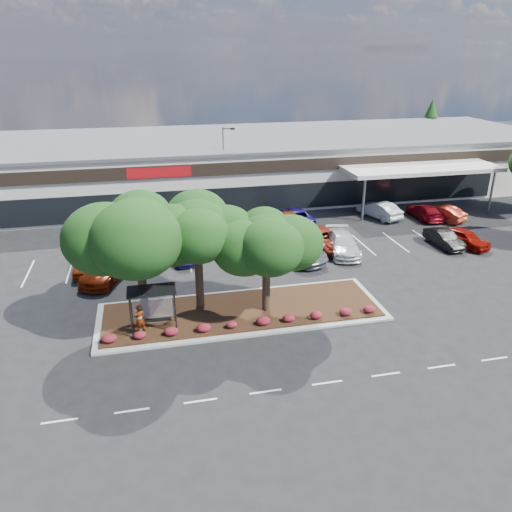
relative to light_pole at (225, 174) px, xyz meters
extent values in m
plane|color=black|center=(-0.67, -26.31, -3.71)|extent=(160.00, 160.00, 0.00)
cube|color=silver|center=(-0.67, 7.69, -0.71)|extent=(80.00, 20.00, 6.00)
cube|color=#504F52|center=(-0.67, 7.69, 2.39)|extent=(80.40, 20.40, 0.30)
cube|color=black|center=(-0.67, -2.36, 1.09)|extent=(80.00, 0.25, 1.20)
cube|color=black|center=(-0.67, -2.36, -2.11)|extent=(60.00, 0.18, 2.60)
cube|color=#B20C12|center=(-6.67, -2.43, 1.09)|extent=(6.00, 0.12, 1.00)
cube|color=silver|center=(19.33, -4.81, 0.69)|extent=(16.00, 5.00, 0.40)
cylinder|color=slate|center=(12.33, -6.81, -1.61)|extent=(0.24, 0.24, 4.20)
cylinder|color=slate|center=(26.33, -6.81, -1.61)|extent=(0.24, 0.24, 4.20)
cube|color=#A7A7A1|center=(-2.67, -22.31, -3.64)|extent=(18.00, 6.00, 0.15)
cube|color=#3E2112|center=(-2.67, -22.31, -3.51)|extent=(17.20, 5.20, 0.12)
cube|color=silver|center=(-12.67, -30.31, -3.71)|extent=(1.60, 0.12, 0.01)
cube|color=silver|center=(-9.47, -30.31, -3.71)|extent=(1.60, 0.12, 0.01)
cube|color=silver|center=(-6.27, -30.31, -3.71)|extent=(1.60, 0.12, 0.01)
cube|color=silver|center=(-3.07, -30.31, -3.71)|extent=(1.60, 0.12, 0.01)
cube|color=silver|center=(0.13, -30.31, -3.71)|extent=(1.60, 0.12, 0.01)
cube|color=silver|center=(3.33, -30.31, -3.71)|extent=(1.60, 0.12, 0.01)
cube|color=silver|center=(6.53, -30.31, -3.71)|extent=(1.60, 0.12, 0.01)
cube|color=silver|center=(9.73, -30.31, -3.71)|extent=(1.60, 0.12, 0.01)
cube|color=silver|center=(-17.17, -12.81, -3.71)|extent=(0.12, 5.00, 0.01)
cube|color=silver|center=(-14.17, -12.81, -3.71)|extent=(0.12, 5.00, 0.01)
cube|color=silver|center=(-11.17, -12.81, -3.71)|extent=(0.12, 5.00, 0.01)
cube|color=silver|center=(-8.17, -12.81, -3.71)|extent=(0.12, 5.00, 0.01)
cube|color=silver|center=(-5.17, -12.81, -3.71)|extent=(0.12, 5.00, 0.01)
cube|color=silver|center=(-2.17, -12.81, -3.71)|extent=(0.12, 5.00, 0.01)
cube|color=silver|center=(0.83, -12.81, -3.71)|extent=(0.12, 5.00, 0.01)
cube|color=silver|center=(3.83, -12.81, -3.71)|extent=(0.12, 5.00, 0.01)
cube|color=silver|center=(6.83, -12.81, -3.71)|extent=(0.12, 5.00, 0.01)
cube|color=silver|center=(9.83, -12.81, -3.71)|extent=(0.12, 5.00, 0.01)
cube|color=silver|center=(12.83, -12.81, -3.71)|extent=(0.12, 5.00, 0.01)
cube|color=silver|center=(15.83, -12.81, -3.71)|extent=(0.12, 5.00, 0.01)
cylinder|color=black|center=(-9.42, -22.86, -2.20)|extent=(0.08, 0.08, 2.50)
cylinder|color=black|center=(-6.92, -22.86, -2.20)|extent=(0.08, 0.08, 2.50)
cylinder|color=black|center=(-9.42, -24.16, -2.20)|extent=(0.08, 0.08, 2.50)
cylinder|color=black|center=(-6.92, -24.16, -2.20)|extent=(0.08, 0.08, 2.50)
cube|color=black|center=(-8.17, -23.51, -0.91)|extent=(2.75, 1.55, 0.10)
cube|color=silver|center=(-8.17, -22.86, -2.08)|extent=(2.30, 0.03, 2.00)
cube|color=black|center=(-8.17, -23.26, -3.00)|extent=(2.00, 0.35, 0.06)
cone|color=#153C12|center=(33.33, 17.69, 0.79)|extent=(3.96, 3.96, 9.00)
imported|color=#594C47|center=(-8.95, -23.89, -2.53)|extent=(0.79, 0.67, 1.84)
cube|color=#A7A7A1|center=(-0.11, -0.01, -3.51)|extent=(0.50, 0.50, 0.40)
cylinder|color=slate|center=(-0.11, -0.01, 0.72)|extent=(0.14, 0.14, 8.06)
cube|color=slate|center=(0.33, 0.02, 4.60)|extent=(0.91, 0.27, 0.14)
cube|color=black|center=(0.83, 0.05, 4.53)|extent=(0.47, 0.32, 0.18)
imported|color=maroon|center=(-11.28, -15.06, -2.88)|extent=(4.30, 6.16, 1.66)
imported|color=maroon|center=(-12.88, -13.50, -3.00)|extent=(1.77, 4.22, 1.43)
imported|color=navy|center=(-5.64, -12.83, -2.98)|extent=(2.35, 4.49, 1.46)
imported|color=black|center=(0.32, -13.16, -3.04)|extent=(3.29, 5.20, 1.34)
imported|color=slate|center=(3.32, -14.65, -2.90)|extent=(4.38, 6.36, 1.61)
imported|color=silver|center=(7.36, -14.16, -2.91)|extent=(3.18, 5.82, 1.60)
imported|color=maroon|center=(6.32, -12.75, -2.94)|extent=(3.49, 5.89, 1.54)
imported|color=black|center=(16.31, -14.63, -3.02)|extent=(1.70, 4.28, 1.39)
imported|color=#890C03|center=(17.98, -15.02, -2.96)|extent=(3.42, 4.77, 1.51)
imported|color=#B4B7C1|center=(-11.76, -8.05, -3.01)|extent=(2.70, 4.43, 1.41)
imported|color=black|center=(-5.50, -8.56, -3.01)|extent=(2.41, 5.00, 1.40)
imported|color=#B3B3B3|center=(-5.06, -6.62, -2.86)|extent=(3.71, 5.42, 1.71)
imported|color=#535259|center=(0.15, -8.52, -2.94)|extent=(2.96, 5.73, 1.55)
imported|color=#692005|center=(4.84, -6.55, -2.92)|extent=(1.95, 4.67, 1.58)
imported|color=#140C5D|center=(5.77, -5.92, -2.97)|extent=(2.83, 5.50, 1.48)
imported|color=#AFB7BC|center=(14.40, -6.23, -2.90)|extent=(3.13, 5.23, 1.63)
imported|color=maroon|center=(18.65, -7.41, -3.01)|extent=(2.05, 4.86, 1.40)
imported|color=maroon|center=(20.08, -8.28, -2.97)|extent=(3.26, 4.72, 1.48)
camera|label=1|loc=(-7.91, -49.76, 11.84)|focal=35.00mm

